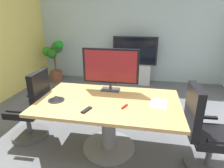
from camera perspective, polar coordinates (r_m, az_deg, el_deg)
ground_plane at (r=2.99m, az=-1.83°, el=-18.10°), size 7.49×7.49×0.00m
wall_back_glass_partition at (r=5.58m, az=5.44°, el=15.06°), size 5.35×0.10×2.74m
conference_table at (r=2.66m, az=-1.01°, el=-8.93°), size 1.89×1.13×0.76m
office_chair_left at (r=3.20m, az=-22.83°, el=-7.39°), size 0.60×0.58×1.09m
office_chair_right at (r=2.65m, az=25.95°, el=-13.97°), size 0.60×0.58×1.09m
tv_monitor at (r=2.81m, az=-0.50°, el=5.05°), size 0.84×0.18×0.64m
wall_display_unit at (r=5.38m, az=6.68°, el=4.78°), size 1.20×0.36×1.31m
potted_plant at (r=5.75m, az=-16.83°, el=7.77°), size 0.60×0.62×1.18m
conference_phone at (r=2.67m, az=-16.42°, el=-4.10°), size 0.22×0.22×0.07m
remote_control at (r=2.33m, az=-7.64°, el=-7.69°), size 0.10×0.18×0.02m
whiteboard_marker at (r=2.40m, az=3.79°, el=-6.71°), size 0.07×0.13×0.02m
paper_notepad at (r=2.55m, az=13.75°, el=-5.73°), size 0.25×0.32×0.01m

